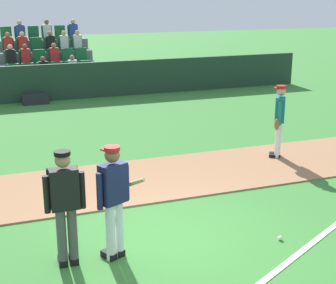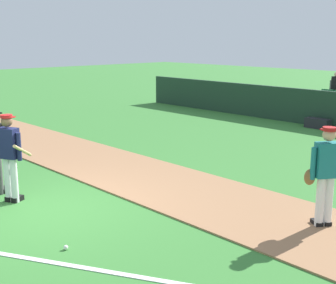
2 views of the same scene
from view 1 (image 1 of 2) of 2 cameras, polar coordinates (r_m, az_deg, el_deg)
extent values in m
plane|color=#387A33|center=(8.47, -0.42, -10.78)|extent=(80.00, 80.00, 0.00)
cube|color=#9E704C|center=(10.83, -5.30, -4.49)|extent=(28.00, 2.55, 0.03)
cube|color=#1E3828|center=(19.25, -12.41, 6.51)|extent=(20.00, 0.16, 1.32)
cube|color=slate|center=(21.58, -13.22, 6.13)|extent=(3.90, 3.80, 0.30)
cube|color=slate|center=(20.28, -12.81, 6.51)|extent=(3.80, 0.85, 0.40)
cube|color=#196033|center=(20.01, -16.73, 6.83)|extent=(0.44, 0.40, 0.08)
cube|color=#196033|center=(20.19, -16.84, 7.62)|extent=(0.44, 0.08, 0.50)
cube|color=#196033|center=(20.05, -15.16, 6.97)|extent=(0.44, 0.40, 0.08)
cube|color=#196033|center=(20.23, -15.28, 7.76)|extent=(0.44, 0.08, 0.50)
cube|color=#196033|center=(20.10, -13.59, 7.10)|extent=(0.44, 0.40, 0.08)
cube|color=#196033|center=(20.28, -13.72, 7.89)|extent=(0.44, 0.08, 0.50)
cube|color=black|center=(20.11, -13.67, 7.97)|extent=(0.32, 0.22, 0.52)
sphere|color=brown|center=(20.06, -13.74, 8.95)|extent=(0.20, 0.20, 0.20)
cube|color=#196033|center=(20.17, -12.03, 7.23)|extent=(0.44, 0.40, 0.08)
cube|color=#196033|center=(20.35, -12.17, 8.02)|extent=(0.44, 0.08, 0.50)
cube|color=#196033|center=(20.26, -10.49, 7.36)|extent=(0.44, 0.40, 0.08)
cube|color=#196033|center=(20.44, -10.63, 8.14)|extent=(0.44, 0.08, 0.50)
cube|color=silver|center=(20.26, -10.56, 8.22)|extent=(0.32, 0.22, 0.52)
sphere|color=#9E7051|center=(20.22, -10.61, 9.20)|extent=(0.20, 0.20, 0.20)
cube|color=#196033|center=(20.36, -8.95, 7.48)|extent=(0.44, 0.40, 0.08)
cube|color=#196033|center=(20.53, -9.11, 8.25)|extent=(0.44, 0.08, 0.50)
cube|color=slate|center=(21.05, -13.20, 7.95)|extent=(3.80, 0.85, 0.40)
cube|color=#196033|center=(20.79, -17.00, 8.26)|extent=(0.44, 0.40, 0.08)
cube|color=#196033|center=(20.98, -17.10, 9.01)|extent=(0.44, 0.08, 0.50)
cube|color=black|center=(20.80, -17.08, 9.10)|extent=(0.32, 0.22, 0.52)
sphere|color=beige|center=(20.77, -17.16, 10.05)|extent=(0.20, 0.20, 0.20)
cube|color=#196033|center=(20.83, -15.48, 8.40)|extent=(0.44, 0.40, 0.08)
cube|color=#196033|center=(21.02, -15.58, 9.15)|extent=(0.44, 0.08, 0.50)
cube|color=red|center=(20.84, -15.55, 9.23)|extent=(0.32, 0.22, 0.52)
sphere|color=brown|center=(20.80, -15.63, 10.19)|extent=(0.20, 0.20, 0.20)
cube|color=#196033|center=(20.88, -13.96, 8.53)|extent=(0.44, 0.40, 0.08)
cube|color=#196033|center=(21.07, -14.08, 9.27)|extent=(0.44, 0.08, 0.50)
cube|color=#196033|center=(20.95, -12.45, 8.65)|extent=(0.44, 0.40, 0.08)
cube|color=#196033|center=(21.13, -12.58, 9.39)|extent=(0.44, 0.08, 0.50)
cube|color=red|center=(20.96, -12.52, 9.48)|extent=(0.32, 0.22, 0.52)
sphere|color=#9E7051|center=(20.92, -12.58, 10.43)|extent=(0.20, 0.20, 0.20)
cube|color=#196033|center=(21.03, -10.96, 8.77)|extent=(0.44, 0.40, 0.08)
cube|color=#196033|center=(21.22, -11.09, 9.51)|extent=(0.44, 0.08, 0.50)
cube|color=#196033|center=(21.13, -9.47, 8.88)|extent=(0.44, 0.40, 0.08)
cube|color=#196033|center=(21.31, -9.62, 9.61)|extent=(0.44, 0.08, 0.50)
cube|color=slate|center=(21.83, -13.56, 9.28)|extent=(3.80, 0.85, 0.40)
cube|color=#196033|center=(21.59, -17.24, 9.60)|extent=(0.44, 0.40, 0.08)
cube|color=#196033|center=(21.78, -17.33, 10.31)|extent=(0.44, 0.08, 0.50)
cube|color=red|center=(21.61, -17.32, 10.40)|extent=(0.32, 0.22, 0.52)
sphere|color=#9E7051|center=(21.58, -17.40, 11.32)|extent=(0.20, 0.20, 0.20)
cube|color=#196033|center=(21.62, -15.77, 9.73)|extent=(0.44, 0.40, 0.08)
cube|color=#196033|center=(21.82, -15.87, 10.44)|extent=(0.44, 0.08, 0.50)
cube|color=red|center=(21.64, -15.84, 10.53)|extent=(0.32, 0.22, 0.52)
sphere|color=beige|center=(21.61, -15.92, 11.45)|extent=(0.20, 0.20, 0.20)
cube|color=#196033|center=(21.67, -14.30, 9.85)|extent=(0.44, 0.40, 0.08)
cube|color=#196033|center=(21.87, -14.42, 10.56)|extent=(0.44, 0.08, 0.50)
cube|color=#196033|center=(21.74, -12.85, 9.96)|extent=(0.44, 0.40, 0.08)
cube|color=#196033|center=(21.93, -12.97, 10.67)|extent=(0.44, 0.08, 0.50)
cube|color=black|center=(21.76, -12.91, 10.76)|extent=(0.32, 0.22, 0.52)
sphere|color=#9E7051|center=(21.73, -12.97, 11.68)|extent=(0.20, 0.20, 0.20)
cube|color=#196033|center=(21.82, -11.40, 10.07)|extent=(0.44, 0.40, 0.08)
cube|color=#196033|center=(22.01, -11.53, 10.77)|extent=(0.44, 0.08, 0.50)
cube|color=silver|center=(21.84, -11.46, 10.87)|extent=(0.32, 0.22, 0.52)
sphere|color=tan|center=(21.81, -11.51, 11.78)|extent=(0.20, 0.20, 0.20)
cube|color=#196033|center=(21.91, -9.95, 10.17)|extent=(0.44, 0.40, 0.08)
cube|color=#196033|center=(22.10, -10.09, 10.87)|extent=(0.44, 0.08, 0.50)
cube|color=silver|center=(21.93, -10.02, 10.97)|extent=(0.32, 0.22, 0.52)
sphere|color=tan|center=(21.90, -10.07, 11.88)|extent=(0.20, 0.20, 0.20)
cube|color=slate|center=(22.63, -13.91, 10.52)|extent=(3.80, 0.85, 0.40)
cube|color=#196033|center=(22.39, -17.47, 10.84)|extent=(0.44, 0.40, 0.08)
cube|color=#196033|center=(22.59, -17.56, 11.51)|extent=(0.44, 0.08, 0.50)
cube|color=#196033|center=(22.43, -16.05, 10.96)|extent=(0.44, 0.40, 0.08)
cube|color=#196033|center=(22.63, -16.14, 11.63)|extent=(0.44, 0.08, 0.50)
cube|color=#263F99|center=(22.45, -16.12, 11.73)|extent=(0.32, 0.22, 0.52)
sphere|color=tan|center=(22.43, -16.19, 12.62)|extent=(0.20, 0.20, 0.20)
cube|color=#196033|center=(22.48, -14.63, 11.08)|extent=(0.44, 0.40, 0.08)
cube|color=#196033|center=(22.67, -14.73, 11.75)|extent=(0.44, 0.08, 0.50)
cube|color=#196033|center=(22.54, -13.21, 11.19)|extent=(0.44, 0.40, 0.08)
cube|color=#196033|center=(22.74, -13.33, 11.85)|extent=(0.44, 0.08, 0.50)
cube|color=silver|center=(22.56, -13.28, 11.95)|extent=(0.32, 0.22, 0.52)
sphere|color=brown|center=(22.54, -13.34, 12.84)|extent=(0.20, 0.20, 0.20)
cube|color=#196033|center=(22.61, -11.81, 11.29)|extent=(0.44, 0.40, 0.08)
cube|color=#196033|center=(22.81, -11.93, 11.95)|extent=(0.44, 0.08, 0.50)
cube|color=#196033|center=(22.70, -10.41, 11.38)|extent=(0.44, 0.40, 0.08)
cube|color=#196033|center=(22.90, -10.54, 12.05)|extent=(0.44, 0.08, 0.50)
cube|color=#263F99|center=(22.73, -10.47, 12.14)|extent=(0.32, 0.22, 0.52)
sphere|color=tan|center=(22.71, -10.52, 13.02)|extent=(0.20, 0.20, 0.20)
cylinder|color=white|center=(7.74, -6.41, -9.93)|extent=(0.14, 0.14, 0.90)
cylinder|color=white|center=(7.84, -5.49, -9.57)|extent=(0.14, 0.14, 0.90)
cube|color=black|center=(7.97, -6.60, -12.36)|extent=(0.22, 0.29, 0.10)
cube|color=black|center=(8.06, -5.70, -11.99)|extent=(0.22, 0.29, 0.10)
cube|color=#191E47|center=(7.49, -6.12, -4.60)|extent=(0.46, 0.37, 0.60)
cylinder|color=#191E47|center=(7.36, -7.61, -5.45)|extent=(0.09, 0.09, 0.55)
cylinder|color=#191E47|center=(7.66, -4.66, -4.48)|extent=(0.09, 0.09, 0.55)
sphere|color=brown|center=(7.35, -6.22, -1.47)|extent=(0.22, 0.22, 0.22)
cylinder|color=#B21919|center=(7.32, -6.25, -0.72)|extent=(0.23, 0.23, 0.06)
cube|color=#B21919|center=(7.40, -6.73, -0.78)|extent=(0.21, 0.19, 0.02)
cylinder|color=tan|center=(7.76, -5.13, -4.98)|extent=(0.58, 0.63, 0.41)
cylinder|color=#4C4C4C|center=(7.69, -11.72, -10.40)|extent=(0.14, 0.14, 0.90)
cylinder|color=#4C4C4C|center=(7.71, -10.53, -10.26)|extent=(0.14, 0.14, 0.90)
cube|color=black|center=(7.93, -11.62, -12.79)|extent=(0.12, 0.26, 0.10)
cube|color=black|center=(7.95, -10.45, -12.65)|extent=(0.12, 0.26, 0.10)
cube|color=black|center=(7.39, -11.45, -5.13)|extent=(0.40, 0.22, 0.60)
cylinder|color=black|center=(7.39, -13.35, -5.70)|extent=(0.09, 0.09, 0.55)
cylinder|color=black|center=(7.45, -9.52, -5.28)|extent=(0.09, 0.09, 0.55)
sphere|color=#9E7051|center=(7.25, -11.64, -1.97)|extent=(0.22, 0.22, 0.22)
cylinder|color=black|center=(7.22, -11.69, -1.22)|extent=(0.23, 0.23, 0.06)
cube|color=black|center=(7.32, -11.79, -1.21)|extent=(0.18, 0.12, 0.02)
cube|color=black|center=(7.51, -11.60, -4.78)|extent=(0.44, 0.08, 0.56)
cylinder|color=white|center=(12.47, 12.13, 0.15)|extent=(0.14, 0.14, 0.90)
cylinder|color=white|center=(12.62, 12.14, 0.35)|extent=(0.14, 0.14, 0.90)
cube|color=black|center=(12.58, 11.74, -1.58)|extent=(0.28, 0.24, 0.10)
cube|color=black|center=(12.74, 11.76, -1.36)|extent=(0.28, 0.24, 0.10)
cube|color=#197075|center=(12.36, 12.34, 3.59)|extent=(0.40, 0.46, 0.60)
cylinder|color=#197075|center=(12.13, 12.31, 3.11)|extent=(0.09, 0.09, 0.55)
cylinder|color=#197075|center=(12.61, 12.34, 3.62)|extent=(0.09, 0.09, 0.55)
sphere|color=tan|center=(12.27, 12.46, 5.55)|extent=(0.22, 0.22, 0.22)
cylinder|color=#B21919|center=(12.26, 12.49, 6.01)|extent=(0.23, 0.23, 0.06)
cube|color=#B21919|center=(12.26, 12.01, 5.90)|extent=(0.20, 0.22, 0.02)
ellipsoid|color=brown|center=(12.17, 12.00, 1.96)|extent=(0.21, 0.23, 0.28)
sphere|color=white|center=(8.63, 12.34, -10.39)|extent=(0.07, 0.07, 0.07)
cube|color=#232328|center=(18.81, -14.51, 4.64)|extent=(0.90, 0.36, 0.36)
camera|label=2|loc=(10.74, 54.03, 6.12)|focal=50.42mm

